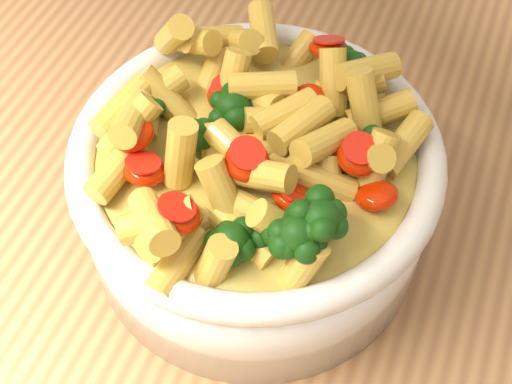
% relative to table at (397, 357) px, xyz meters
% --- Properties ---
extents(table, '(1.20, 0.80, 0.90)m').
position_rel_table_xyz_m(table, '(0.00, 0.00, 0.00)').
color(table, '#B17D4C').
rests_on(table, ground).
extents(serving_bowl, '(0.22, 0.22, 0.10)m').
position_rel_table_xyz_m(serving_bowl, '(-0.12, 0.00, 0.15)').
color(serving_bowl, silver).
rests_on(serving_bowl, table).
extents(pasta_salad, '(0.18, 0.18, 0.04)m').
position_rel_table_xyz_m(pasta_salad, '(-0.12, 0.00, 0.21)').
color(pasta_salad, '#EEB64B').
rests_on(pasta_salad, serving_bowl).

